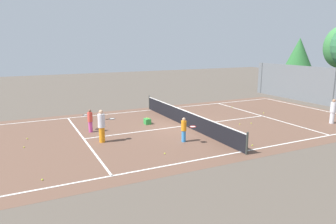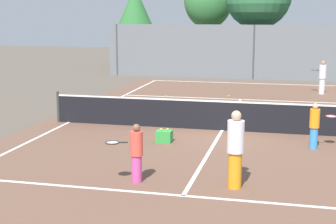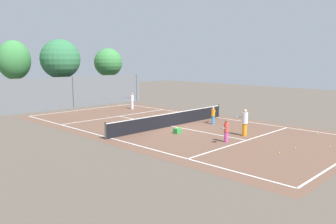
{
  "view_description": "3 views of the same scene",
  "coord_description": "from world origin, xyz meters",
  "px_view_note": "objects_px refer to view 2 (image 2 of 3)",
  "views": [
    {
      "loc": [
        16.79,
        -9.46,
        5.08
      ],
      "look_at": [
        -1.27,
        -0.61,
        0.72
      ],
      "focal_mm": 33.34,
      "sensor_mm": 36.0,
      "label": 1
    },
    {
      "loc": [
        2.07,
        -16.48,
        3.81
      ],
      "look_at": [
        -1.1,
        -3.18,
        1.17
      ],
      "focal_mm": 54.4,
      "sensor_mm": 36.0,
      "label": 2
    },
    {
      "loc": [
        -17.86,
        -17.13,
        4.91
      ],
      "look_at": [
        -1.35,
        -0.96,
        1.33
      ],
      "focal_mm": 36.23,
      "sensor_mm": 36.0,
      "label": 3
    }
  ],
  "objects_px": {
    "tennis_ball_3": "(270,109)",
    "tennis_ball_5": "(152,114)",
    "ball_crate": "(164,136)",
    "tennis_ball_0": "(166,96)",
    "player_2": "(136,152)",
    "player_0": "(322,77)",
    "player_1": "(235,148)",
    "tennis_ball_8": "(334,127)",
    "tennis_ball_1": "(229,96)",
    "tennis_ball_6": "(266,113)",
    "player_3": "(315,125)"
  },
  "relations": [
    {
      "from": "tennis_ball_0",
      "to": "player_1",
      "type": "bearing_deg",
      "value": -69.49
    },
    {
      "from": "tennis_ball_1",
      "to": "tennis_ball_3",
      "type": "distance_m",
      "value": 3.61
    },
    {
      "from": "tennis_ball_0",
      "to": "tennis_ball_1",
      "type": "height_order",
      "value": "same"
    },
    {
      "from": "player_2",
      "to": "tennis_ball_3",
      "type": "xyz_separation_m",
      "value": [
        2.67,
        9.89,
        -0.68
      ]
    },
    {
      "from": "player_0",
      "to": "tennis_ball_5",
      "type": "bearing_deg",
      "value": -134.05
    },
    {
      "from": "ball_crate",
      "to": "tennis_ball_6",
      "type": "distance_m",
      "value": 6.0
    },
    {
      "from": "player_2",
      "to": "tennis_ball_6",
      "type": "bearing_deg",
      "value": 74.57
    },
    {
      "from": "tennis_ball_8",
      "to": "tennis_ball_1",
      "type": "bearing_deg",
      "value": 125.85
    },
    {
      "from": "player_1",
      "to": "tennis_ball_8",
      "type": "xyz_separation_m",
      "value": [
        2.63,
        6.81,
        -0.87
      ]
    },
    {
      "from": "player_1",
      "to": "tennis_ball_8",
      "type": "height_order",
      "value": "player_1"
    },
    {
      "from": "player_2",
      "to": "tennis_ball_0",
      "type": "distance_m",
      "value": 12.32
    },
    {
      "from": "player_0",
      "to": "tennis_ball_8",
      "type": "distance_m",
      "value": 7.83
    },
    {
      "from": "tennis_ball_1",
      "to": "player_2",
      "type": "bearing_deg",
      "value": -92.75
    },
    {
      "from": "player_1",
      "to": "tennis_ball_8",
      "type": "relative_size",
      "value": 26.58
    },
    {
      "from": "ball_crate",
      "to": "tennis_ball_3",
      "type": "xyz_separation_m",
      "value": [
        2.92,
        6.14,
        -0.15
      ]
    },
    {
      "from": "player_0",
      "to": "player_2",
      "type": "relative_size",
      "value": 1.18
    },
    {
      "from": "tennis_ball_3",
      "to": "tennis_ball_5",
      "type": "relative_size",
      "value": 1.0
    },
    {
      "from": "player_0",
      "to": "player_1",
      "type": "bearing_deg",
      "value": -100.27
    },
    {
      "from": "tennis_ball_5",
      "to": "player_0",
      "type": "bearing_deg",
      "value": 45.95
    },
    {
      "from": "player_3",
      "to": "ball_crate",
      "type": "relative_size",
      "value": 2.87
    },
    {
      "from": "tennis_ball_0",
      "to": "tennis_ball_3",
      "type": "distance_m",
      "value": 5.36
    },
    {
      "from": "player_2",
      "to": "tennis_ball_8",
      "type": "distance_m",
      "value": 8.52
    },
    {
      "from": "player_0",
      "to": "tennis_ball_8",
      "type": "bearing_deg",
      "value": -90.07
    },
    {
      "from": "player_2",
      "to": "player_1",
      "type": "bearing_deg",
      "value": 3.37
    },
    {
      "from": "player_2",
      "to": "tennis_ball_5",
      "type": "xyz_separation_m",
      "value": [
        -1.76,
        7.84,
        -0.68
      ]
    },
    {
      "from": "tennis_ball_1",
      "to": "tennis_ball_6",
      "type": "bearing_deg",
      "value": -63.48
    },
    {
      "from": "player_3",
      "to": "tennis_ball_6",
      "type": "relative_size",
      "value": 20.04
    },
    {
      "from": "tennis_ball_3",
      "to": "tennis_ball_1",
      "type": "bearing_deg",
      "value": 124.6
    },
    {
      "from": "player_0",
      "to": "player_1",
      "type": "relative_size",
      "value": 0.92
    },
    {
      "from": "player_3",
      "to": "tennis_ball_1",
      "type": "relative_size",
      "value": 20.04
    },
    {
      "from": "tennis_ball_3",
      "to": "player_1",
      "type": "bearing_deg",
      "value": -92.41
    },
    {
      "from": "player_3",
      "to": "tennis_ball_5",
      "type": "relative_size",
      "value": 20.04
    },
    {
      "from": "player_3",
      "to": "tennis_ball_1",
      "type": "xyz_separation_m",
      "value": [
        -3.5,
        8.8,
        -0.65
      ]
    },
    {
      "from": "tennis_ball_3",
      "to": "ball_crate",
      "type": "bearing_deg",
      "value": -115.42
    },
    {
      "from": "ball_crate",
      "to": "tennis_ball_0",
      "type": "bearing_deg",
      "value": 103.27
    },
    {
      "from": "player_1",
      "to": "tennis_ball_6",
      "type": "relative_size",
      "value": 26.58
    },
    {
      "from": "player_2",
      "to": "player_0",
      "type": "bearing_deg",
      "value": 71.6
    },
    {
      "from": "tennis_ball_1",
      "to": "tennis_ball_3",
      "type": "relative_size",
      "value": 1.0
    },
    {
      "from": "player_3",
      "to": "player_0",
      "type": "bearing_deg",
      "value": 85.82
    },
    {
      "from": "ball_crate",
      "to": "tennis_ball_0",
      "type": "relative_size",
      "value": 6.99
    },
    {
      "from": "player_0",
      "to": "tennis_ball_3",
      "type": "height_order",
      "value": "player_0"
    },
    {
      "from": "player_0",
      "to": "tennis_ball_1",
      "type": "xyz_separation_m",
      "value": [
        -4.28,
        -1.87,
        -0.8
      ]
    },
    {
      "from": "player_0",
      "to": "player_1",
      "type": "xyz_separation_m",
      "value": [
        -2.65,
        -14.6,
        0.07
      ]
    },
    {
      "from": "tennis_ball_5",
      "to": "tennis_ball_6",
      "type": "bearing_deg",
      "value": 16.12
    },
    {
      "from": "player_1",
      "to": "player_3",
      "type": "xyz_separation_m",
      "value": [
        1.87,
        3.92,
        -0.22
      ]
    },
    {
      "from": "player_0",
      "to": "player_3",
      "type": "height_order",
      "value": "player_0"
    },
    {
      "from": "ball_crate",
      "to": "tennis_ball_0",
      "type": "height_order",
      "value": "ball_crate"
    },
    {
      "from": "player_2",
      "to": "tennis_ball_0",
      "type": "height_order",
      "value": "player_2"
    },
    {
      "from": "ball_crate",
      "to": "player_2",
      "type": "bearing_deg",
      "value": -86.13
    },
    {
      "from": "tennis_ball_0",
      "to": "tennis_ball_1",
      "type": "distance_m",
      "value": 2.94
    }
  ]
}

